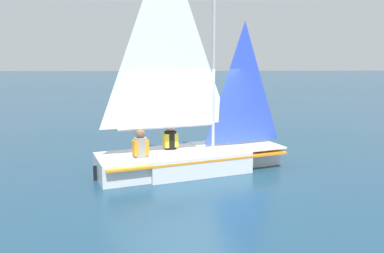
{
  "coord_description": "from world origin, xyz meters",
  "views": [
    {
      "loc": [
        9.07,
        -0.58,
        2.63
      ],
      "look_at": [
        0.0,
        0.0,
        1.1
      ],
      "focal_mm": 35.0,
      "sensor_mm": 36.0,
      "label": 1
    }
  ],
  "objects": [
    {
      "name": "sailor_helm",
      "position": [
        -0.18,
        -0.54,
        0.63
      ],
      "size": [
        0.38,
        0.4,
        1.16
      ],
      "rotation": [
        0.0,
        0.0,
        1.89
      ],
      "color": "black",
      "rests_on": "ground_plane"
    },
    {
      "name": "sailor_crew",
      "position": [
        0.61,
        -1.23,
        0.62
      ],
      "size": [
        0.38,
        0.4,
        1.16
      ],
      "rotation": [
        0.0,
        0.0,
        1.89
      ],
      "color": "black",
      "rests_on": "ground_plane"
    },
    {
      "name": "ground_plane",
      "position": [
        0.0,
        0.0,
        0.0
      ],
      "size": [
        260.0,
        260.0,
        0.0
      ],
      "primitive_type": "plane",
      "color": "navy"
    },
    {
      "name": "sailboat_main",
      "position": [
        0.02,
        -0.06,
        0.72
      ],
      "size": [
        3.01,
        4.84,
        5.6
      ],
      "rotation": [
        0.0,
        0.0,
        1.89
      ],
      "color": "silver",
      "rests_on": "ground_plane"
    }
  ]
}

